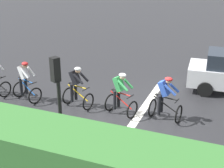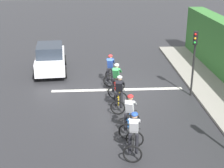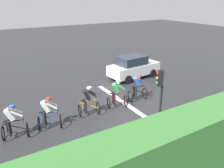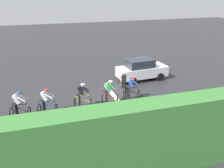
% 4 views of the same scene
% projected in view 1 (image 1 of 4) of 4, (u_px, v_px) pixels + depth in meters
% --- Properties ---
extents(ground_plane, '(80.00, 80.00, 0.00)m').
position_uv_depth(ground_plane, '(133.00, 118.00, 12.45)').
color(ground_plane, '#28282B').
extents(road_marking_stop_line, '(7.00, 0.30, 0.01)m').
position_uv_depth(road_marking_stop_line, '(137.00, 118.00, 12.39)').
color(road_marking_stop_line, silver).
rests_on(road_marking_stop_line, ground).
extents(cyclist_second, '(0.98, 1.24, 1.66)m').
position_uv_depth(cyclist_second, '(26.00, 82.00, 13.58)').
color(cyclist_second, black).
rests_on(cyclist_second, ground).
extents(cyclist_mid, '(0.90, 1.20, 1.66)m').
position_uv_depth(cyclist_mid, '(77.00, 88.00, 13.02)').
color(cyclist_mid, black).
rests_on(cyclist_mid, ground).
extents(cyclist_fourth, '(0.95, 1.23, 1.66)m').
position_uv_depth(cyclist_fourth, '(120.00, 95.00, 12.42)').
color(cyclist_fourth, black).
rests_on(cyclist_fourth, ground).
extents(cyclist_trailing, '(0.84, 1.17, 1.66)m').
position_uv_depth(cyclist_trailing, '(165.00, 99.00, 12.05)').
color(cyclist_trailing, black).
rests_on(cyclist_trailing, ground).
extents(traffic_light_near_crossing, '(0.27, 0.29, 3.34)m').
position_uv_depth(traffic_light_near_crossing, '(58.00, 99.00, 8.73)').
color(traffic_light_near_crossing, black).
rests_on(traffic_light_near_crossing, ground).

